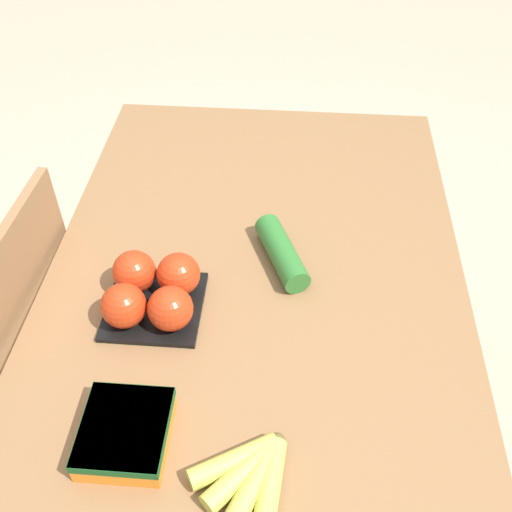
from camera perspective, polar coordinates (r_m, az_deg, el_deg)
The scene contains 7 objects.
ground_plane at distance 1.85m, azimuth 0.00°, elevation -18.12°, with size 12.00×12.00×0.00m, color #B7A88E.
dining_table at distance 1.30m, azimuth 0.00°, elevation -4.64°, with size 1.20×0.83×0.78m.
chair at distance 1.52m, azimuth -22.59°, elevation -9.75°, with size 0.44×0.42×0.92m.
banana_bunch at distance 0.94m, azimuth -0.45°, elevation -20.07°, with size 0.16×0.15×0.03m.
tomato_pack at distance 1.12m, azimuth -9.86°, elevation -3.37°, with size 0.18×0.18×0.09m.
carrot_bag at distance 0.98m, azimuth -12.35°, elevation -16.04°, with size 0.15×0.13×0.05m.
cucumber_near at distance 1.20m, azimuth 2.46°, elevation 0.34°, with size 0.19×0.12×0.05m.
Camera 1 is at (-0.84, -0.07, 1.64)m, focal length 42.00 mm.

